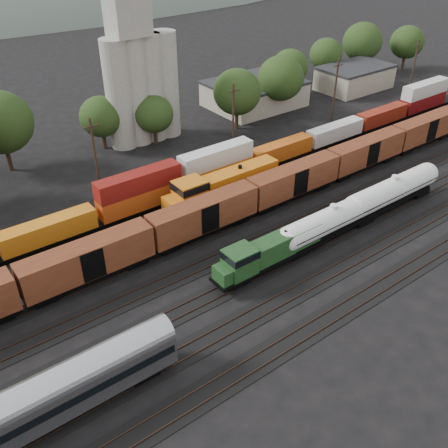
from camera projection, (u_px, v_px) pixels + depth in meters
ground at (264, 238)px, 63.33m from camera, size 600.00×600.00×0.00m
tracks at (264, 238)px, 63.31m from camera, size 180.00×33.20×0.20m
green_locomotive at (267, 253)px, 56.63m from camera, size 16.04×2.83×4.25m
tank_car_a at (332, 220)px, 61.82m from camera, size 17.62×3.15×4.62m
tank_car_b at (393, 191)px, 67.75m from camera, size 18.46×3.30×4.84m
passenger_coach at (37, 403)px, 38.71m from camera, size 23.87×2.94×5.42m
orange_locomotive at (220, 187)px, 68.73m from camera, size 20.04×3.34×5.01m
boxcar_string at (251, 196)px, 65.94m from camera, size 153.60×2.90×4.20m
container_wall at (146, 194)px, 67.79m from camera, size 160.00×2.60×5.80m
grain_silo at (141, 77)px, 82.90m from camera, size 13.40×5.00×29.00m
industrial_sheds at (164, 123)px, 88.85m from camera, size 119.38×17.26×5.10m
tree_band at (83, 113)px, 79.33m from camera, size 164.32×22.40×14.44m
utility_poles at (170, 137)px, 74.65m from camera, size 122.20×0.36×12.00m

